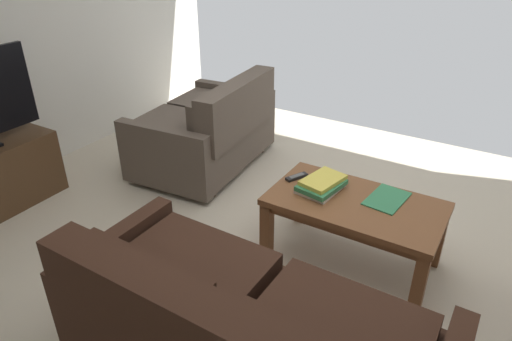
% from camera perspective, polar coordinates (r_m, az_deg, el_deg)
% --- Properties ---
extents(ground_plane, '(5.49, 4.85, 0.01)m').
position_cam_1_polar(ground_plane, '(3.08, 6.11, -11.54)').
color(ground_plane, beige).
extents(wall_right, '(0.12, 4.85, 2.77)m').
position_cam_1_polar(wall_right, '(4.32, -29.42, 17.30)').
color(wall_right, silver).
rests_on(wall_right, ground).
extents(sofa_main, '(1.77, 0.84, 0.80)m').
position_cam_1_polar(sofa_main, '(2.16, -1.94, -20.18)').
color(sofa_main, black).
rests_on(sofa_main, ground).
extents(loveseat_near, '(0.97, 1.35, 0.84)m').
position_cam_1_polar(loveseat_near, '(4.09, -5.94, 5.09)').
color(loveseat_near, black).
rests_on(loveseat_near, ground).
extents(coffee_table, '(1.06, 0.60, 0.47)m').
position_cam_1_polar(coffee_table, '(2.91, 12.26, -4.98)').
color(coffee_table, brown).
rests_on(coffee_table, ground).
extents(book_stack, '(0.26, 0.34, 0.08)m').
position_cam_1_polar(book_stack, '(2.93, 8.19, -1.75)').
color(book_stack, silver).
rests_on(book_stack, coffee_table).
extents(tv_remote, '(0.11, 0.16, 0.02)m').
position_cam_1_polar(tv_remote, '(3.06, 5.13, -0.80)').
color(tv_remote, black).
rests_on(tv_remote, coffee_table).
extents(loose_magazine, '(0.24, 0.33, 0.01)m').
position_cam_1_polar(loose_magazine, '(2.94, 16.09, -3.41)').
color(loose_magazine, '#337F51').
rests_on(loose_magazine, coffee_table).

